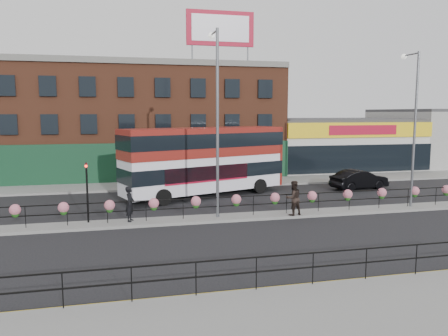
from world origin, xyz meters
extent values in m
plane|color=black|center=(0.00, 0.00, 0.00)|extent=(120.00, 120.00, 0.00)
cube|color=gray|center=(0.00, -12.00, 0.07)|extent=(60.00, 4.00, 0.15)
cube|color=gray|center=(0.00, 12.00, 0.07)|extent=(60.00, 4.00, 0.15)
cube|color=gray|center=(0.00, 0.00, 0.07)|extent=(60.00, 1.60, 0.15)
cube|color=gold|center=(0.00, -9.70, 0.01)|extent=(60.00, 0.10, 0.01)
cube|color=gold|center=(0.00, -9.88, 0.01)|extent=(60.00, 0.10, 0.01)
cube|color=brown|center=(-4.00, 20.00, 5.00)|extent=(25.00, 12.00, 10.00)
cube|color=#3F3F42|center=(-4.00, 20.00, 10.15)|extent=(25.00, 12.00, 0.30)
cube|color=#103821|center=(-4.00, 13.92, 1.70)|extent=(25.00, 0.25, 3.40)
cube|color=silver|center=(16.00, 20.00, 2.50)|extent=(15.00, 12.00, 5.00)
cube|color=#3F3F42|center=(16.00, 20.00, 5.15)|extent=(15.00, 12.00, 0.30)
cube|color=yellow|center=(16.00, 13.92, 4.30)|extent=(15.00, 0.25, 1.40)
cube|color=#A60D27|center=(16.00, 13.80, 4.30)|extent=(7.00, 0.10, 0.90)
cube|color=black|center=(16.00, 13.92, 1.60)|extent=(15.00, 0.25, 2.60)
cube|color=#A60D27|center=(2.50, 15.00, 13.20)|extent=(6.00, 0.25, 3.00)
cube|color=white|center=(2.50, 14.86, 13.20)|extent=(5.10, 0.04, 2.25)
cylinder|color=slate|center=(0.00, 15.00, 11.00)|extent=(0.12, 0.12, 1.40)
cylinder|color=slate|center=(5.00, 15.00, 11.00)|extent=(0.12, 0.12, 1.40)
cube|color=black|center=(0.00, 0.00, 1.25)|extent=(30.00, 0.05, 0.05)
cube|color=black|center=(0.00, 0.00, 0.76)|extent=(30.00, 0.05, 0.05)
cylinder|color=black|center=(-11.00, 0.00, 0.70)|extent=(0.04, 0.04, 1.10)
cylinder|color=black|center=(-9.00, 0.00, 0.70)|extent=(0.04, 0.04, 1.10)
cylinder|color=black|center=(-7.00, 0.00, 0.70)|extent=(0.04, 0.04, 1.10)
cylinder|color=black|center=(-5.00, 0.00, 0.70)|extent=(0.04, 0.04, 1.10)
cylinder|color=black|center=(-3.00, 0.00, 0.70)|extent=(0.04, 0.04, 1.10)
cylinder|color=black|center=(-1.00, 0.00, 0.70)|extent=(0.04, 0.04, 1.10)
cylinder|color=black|center=(1.00, 0.00, 0.70)|extent=(0.04, 0.04, 1.10)
cylinder|color=black|center=(3.00, 0.00, 0.70)|extent=(0.04, 0.04, 1.10)
cylinder|color=black|center=(5.00, 0.00, 0.70)|extent=(0.04, 0.04, 1.10)
cylinder|color=black|center=(7.00, 0.00, 0.70)|extent=(0.04, 0.04, 1.10)
cylinder|color=black|center=(9.00, 0.00, 0.70)|extent=(0.04, 0.04, 1.10)
cylinder|color=black|center=(11.00, 0.00, 0.70)|extent=(0.04, 0.04, 1.10)
cylinder|color=black|center=(13.00, 0.00, 0.70)|extent=(0.04, 0.04, 1.10)
sphere|color=#C2677A|center=(-11.46, 0.00, 1.10)|extent=(0.56, 0.56, 0.56)
sphere|color=#1D5116|center=(-11.46, 0.00, 0.87)|extent=(0.36, 0.36, 0.36)
sphere|color=#C2677A|center=(-9.17, 0.00, 1.10)|extent=(0.56, 0.56, 0.56)
sphere|color=#1D5116|center=(-9.17, 0.00, 0.87)|extent=(0.36, 0.36, 0.36)
sphere|color=#C2677A|center=(-6.88, 0.00, 1.10)|extent=(0.56, 0.56, 0.56)
sphere|color=#1D5116|center=(-6.88, 0.00, 0.87)|extent=(0.36, 0.36, 0.36)
sphere|color=#C2677A|center=(-4.58, 0.00, 1.10)|extent=(0.56, 0.56, 0.56)
sphere|color=#1D5116|center=(-4.58, 0.00, 0.87)|extent=(0.36, 0.36, 0.36)
sphere|color=#C2677A|center=(-2.29, 0.00, 1.10)|extent=(0.56, 0.56, 0.56)
sphere|color=#1D5116|center=(-2.29, 0.00, 0.87)|extent=(0.36, 0.36, 0.36)
sphere|color=#C2677A|center=(0.00, 0.00, 1.10)|extent=(0.56, 0.56, 0.56)
sphere|color=#1D5116|center=(0.00, 0.00, 0.87)|extent=(0.36, 0.36, 0.36)
sphere|color=#C2677A|center=(2.29, 0.00, 1.10)|extent=(0.56, 0.56, 0.56)
sphere|color=#1D5116|center=(2.29, 0.00, 0.87)|extent=(0.36, 0.36, 0.36)
sphere|color=#C2677A|center=(4.58, 0.00, 1.10)|extent=(0.56, 0.56, 0.56)
sphere|color=#1D5116|center=(4.58, 0.00, 0.87)|extent=(0.36, 0.36, 0.36)
sphere|color=#C2677A|center=(6.88, 0.00, 1.10)|extent=(0.56, 0.56, 0.56)
sphere|color=#1D5116|center=(6.88, 0.00, 0.87)|extent=(0.36, 0.36, 0.36)
sphere|color=#C2677A|center=(9.17, 0.00, 1.10)|extent=(0.56, 0.56, 0.56)
sphere|color=#1D5116|center=(9.17, 0.00, 0.87)|extent=(0.36, 0.36, 0.36)
sphere|color=#C2677A|center=(11.46, 0.00, 1.10)|extent=(0.56, 0.56, 0.56)
sphere|color=#1D5116|center=(11.46, 0.00, 0.87)|extent=(0.36, 0.36, 0.36)
sphere|color=#C2677A|center=(13.75, 0.00, 1.10)|extent=(0.56, 0.56, 0.56)
sphere|color=#1D5116|center=(13.75, 0.00, 0.87)|extent=(0.36, 0.36, 0.36)
cube|color=black|center=(-2.00, -10.10, 1.25)|extent=(20.00, 0.05, 0.05)
cube|color=black|center=(-2.00, -10.10, 0.76)|extent=(20.00, 0.05, 0.05)
cylinder|color=black|center=(-8.00, -10.10, 0.70)|extent=(0.04, 0.04, 1.10)
cylinder|color=black|center=(-6.00, -10.10, 0.70)|extent=(0.04, 0.04, 1.10)
cylinder|color=black|center=(-4.00, -10.10, 0.70)|extent=(0.04, 0.04, 1.10)
cylinder|color=black|center=(-2.00, -10.10, 0.70)|extent=(0.04, 0.04, 1.10)
cylinder|color=black|center=(0.00, -10.10, 0.70)|extent=(0.04, 0.04, 1.10)
cylinder|color=black|center=(2.00, -10.10, 0.70)|extent=(0.04, 0.04, 1.10)
cylinder|color=black|center=(4.00, -10.10, 0.70)|extent=(0.04, 0.04, 1.10)
cube|color=white|center=(-0.46, 7.01, 2.60)|extent=(12.13, 6.61, 4.33)
cube|color=maroon|center=(-0.46, 7.01, 3.85)|extent=(12.21, 6.69, 1.95)
cube|color=black|center=(-0.46, 7.01, 1.84)|extent=(12.23, 6.71, 0.98)
cube|color=black|center=(-0.46, 7.01, 4.01)|extent=(12.26, 6.74, 0.98)
cube|color=maroon|center=(-0.46, 7.01, 4.80)|extent=(12.13, 6.61, 0.13)
cube|color=maroon|center=(5.10, 9.03, 2.60)|extent=(1.13, 2.67, 4.33)
cube|color=#A60D27|center=(-0.50, 5.54, 1.79)|extent=(6.13, 2.25, 1.08)
cylinder|color=black|center=(-3.66, 4.41, 0.54)|extent=(1.13, 0.67, 1.08)
cylinder|color=black|center=(-4.59, 6.96, 0.54)|extent=(1.13, 0.67, 1.08)
cylinder|color=black|center=(3.67, 7.07, 0.54)|extent=(1.13, 0.67, 1.08)
cylinder|color=black|center=(2.75, 9.62, 0.54)|extent=(1.13, 0.67, 1.08)
imported|color=black|center=(11.75, 6.98, 0.76)|extent=(3.24, 5.18, 1.52)
imported|color=black|center=(-5.83, 0.15, 1.09)|extent=(0.93, 0.81, 1.89)
imported|color=black|center=(3.18, -0.55, 1.14)|extent=(1.24, 1.11, 1.97)
cylinder|color=slate|center=(-1.06, 0.04, 5.26)|extent=(0.16, 0.16, 10.23)
cylinder|color=slate|center=(-1.06, 0.80, 10.27)|extent=(0.10, 1.53, 0.10)
sphere|color=silver|center=(-1.06, 1.57, 10.22)|extent=(0.37, 0.37, 0.37)
cylinder|color=slate|center=(11.21, -0.01, 4.85)|extent=(0.15, 0.15, 9.40)
cylinder|color=slate|center=(11.21, 0.70, 9.45)|extent=(0.09, 1.41, 0.09)
sphere|color=silver|center=(11.21, 1.40, 9.41)|extent=(0.34, 0.34, 0.34)
cylinder|color=black|center=(-8.00, 0.40, 1.75)|extent=(0.10, 0.10, 3.20)
imported|color=black|center=(-8.00, 0.40, 3.35)|extent=(0.15, 0.18, 0.90)
sphere|color=#FF190C|center=(-8.00, 0.28, 3.17)|extent=(0.14, 0.14, 0.14)
camera|label=1|loc=(-6.18, -23.21, 5.93)|focal=35.00mm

